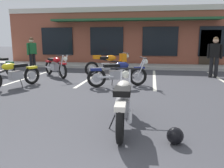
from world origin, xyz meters
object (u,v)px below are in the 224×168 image
Objects in this scene: motorcycle_foreground_classic at (123,102)px; motorcycle_red_sportbike at (110,63)px; motorcycle_silver_naked at (56,66)px; helmet_on_pavement at (175,136)px; motorcycle_orange_scrambler at (118,73)px; person_in_black_shirt at (215,55)px; motorcycle_black_cruiser at (13,74)px; person_by_back_row at (32,52)px.

motorcycle_red_sportbike is (-1.36, 6.00, 0.07)m from motorcycle_foreground_classic.
helmet_on_pavement is (4.44, -5.79, -0.33)m from motorcycle_silver_naked.
motorcycle_orange_scrambler is at bearing -28.84° from motorcycle_silver_naked.
helmet_on_pavement is at bearing -34.48° from motorcycle_foreground_classic.
motorcycle_silver_naked is at bearing 124.47° from motorcycle_foreground_classic.
person_in_black_shirt is (3.05, 6.17, 0.49)m from motorcycle_foreground_classic.
person_in_black_shirt is at bearing 72.21° from helmet_on_pavement.
motorcycle_orange_scrambler is 4.44m from helmet_on_pavement.
motorcycle_red_sportbike and motorcycle_black_cruiser have the same top height.
person_by_back_row reaches higher than motorcycle_foreground_classic.
motorcycle_red_sportbike is 7.11× the size of helmet_on_pavement.
person_in_black_shirt is 8.74m from person_by_back_row.
person_by_back_row is at bearing 110.96° from motorcycle_black_cruiser.
motorcycle_foreground_classic is 1.06× the size of motorcycle_orange_scrambler.
person_in_black_shirt is 7.16m from helmet_on_pavement.
motorcycle_red_sportbike and motorcycle_silver_naked have the same top height.
motorcycle_black_cruiser is 1.19× the size of person_in_black_shirt.
motorcycle_black_cruiser is (-3.99, 2.75, 0.00)m from motorcycle_foreground_classic.
motorcycle_orange_scrambler is at bearing 99.70° from motorcycle_foreground_classic.
motorcycle_black_cruiser is 1.17× the size of motorcycle_silver_naked.
motorcycle_foreground_classic is at bearing -55.53° from motorcycle_silver_naked.
motorcycle_red_sportbike is 2.35m from motorcycle_silver_naked.
motorcycle_black_cruiser is 3.48m from motorcycle_orange_scrambler.
helmet_on_pavement is at bearing -70.34° from motorcycle_orange_scrambler.
motorcycle_orange_scrambler is at bearing -72.86° from motorcycle_red_sportbike.
person_by_back_row is 10.09m from helmet_on_pavement.
motorcycle_foreground_classic is at bearing -34.56° from motorcycle_black_cruiser.
motorcycle_red_sportbike is at bearing 107.14° from motorcycle_orange_scrambler.
motorcycle_foreground_classic is 1.24× the size of motorcycle_silver_naked.
motorcycle_black_cruiser is 7.64× the size of helmet_on_pavement.
person_in_black_shirt reaches higher than motorcycle_silver_naked.
person_by_back_row is (-2.08, 1.86, 0.49)m from motorcycle_silver_naked.
person_by_back_row is at bearing 166.16° from motorcycle_red_sportbike.
motorcycle_silver_naked is (-2.20, -0.80, -0.07)m from motorcycle_red_sportbike.
motorcycle_foreground_classic is 1.06× the size of motorcycle_black_cruiser.
helmet_on_pavement is at bearing -52.52° from motorcycle_silver_naked.
helmet_on_pavement is (-2.17, -6.77, -0.82)m from person_in_black_shirt.
motorcycle_orange_scrambler is (-0.61, 3.56, 0.00)m from motorcycle_foreground_classic.
person_by_back_row is at bearing 174.22° from person_in_black_shirt.
motorcycle_silver_naked and motorcycle_orange_scrambler have the same top height.
motorcycle_red_sportbike is 4.18m from motorcycle_black_cruiser.
motorcycle_black_cruiser and motorcycle_silver_naked have the same top height.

